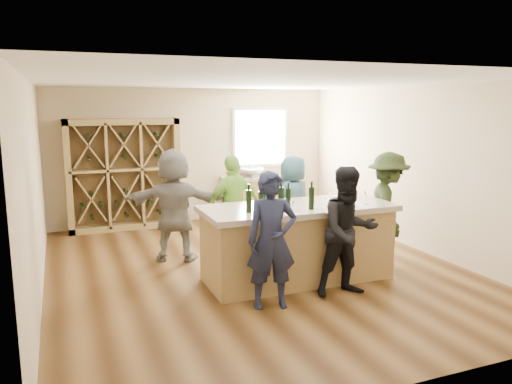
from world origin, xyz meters
name	(u,v)px	position (x,y,z in m)	size (l,w,h in m)	color
floor	(255,271)	(0.00, 0.00, -0.05)	(6.00, 7.00, 0.10)	#56391B
ceiling	(255,78)	(0.00, 0.00, 2.85)	(6.00, 7.00, 0.10)	white
wall_back	(194,155)	(0.00, 3.55, 1.40)	(6.00, 0.10, 2.80)	#C9B592
wall_front	(411,237)	(0.00, -3.55, 1.40)	(6.00, 0.10, 2.80)	#C9B592
wall_left	(30,191)	(-3.05, 0.00, 1.40)	(0.10, 7.00, 2.80)	#C9B592
wall_right	(421,168)	(3.05, 0.00, 1.40)	(0.10, 7.00, 2.80)	#C9B592
window_frame	(260,137)	(1.50, 3.47, 1.75)	(1.30, 0.06, 1.30)	white
window_pane	(261,137)	(1.50, 3.44, 1.75)	(1.18, 0.01, 1.18)	white
wine_rack	(124,175)	(-1.50, 3.27, 1.10)	(2.20, 0.45, 2.20)	olive
back_counter_base	(260,198)	(1.40, 3.20, 0.43)	(1.60, 0.58, 0.86)	olive
back_counter_top	(261,178)	(1.40, 3.20, 0.89)	(1.70, 0.62, 0.06)	#AB9D8C
sink	(252,172)	(1.20, 3.20, 1.01)	(0.54, 0.54, 0.19)	silver
faucet	(249,169)	(1.20, 3.38, 1.07)	(0.02, 0.02, 0.30)	silver
tasting_counter_base	(297,245)	(0.40, -0.65, 0.50)	(2.60, 1.00, 1.00)	olive
tasting_counter_top	(298,208)	(0.40, -0.65, 1.04)	(2.72, 1.12, 0.08)	#AB9D8C
wine_bottle_a	(249,201)	(-0.41, -0.82, 1.23)	(0.07, 0.07, 0.30)	black
wine_bottle_b	(261,202)	(-0.26, -0.88, 1.22)	(0.07, 0.07, 0.28)	black
wine_bottle_c	(263,199)	(-0.17, -0.75, 1.23)	(0.08, 0.08, 0.31)	black
wine_bottle_d	(281,199)	(0.02, -0.91, 1.24)	(0.08, 0.08, 0.32)	black
wine_bottle_e	(288,199)	(0.17, -0.80, 1.22)	(0.07, 0.07, 0.28)	black
wine_glass_a	(292,208)	(0.07, -1.12, 1.16)	(0.06, 0.06, 0.16)	white
wine_glass_b	(323,204)	(0.54, -1.09, 1.17)	(0.07, 0.07, 0.18)	white
wine_glass_c	(354,201)	(1.06, -1.05, 1.18)	(0.07, 0.07, 0.19)	white
wine_glass_d	(330,199)	(0.83, -0.79, 1.16)	(0.06, 0.06, 0.17)	white
wine_glass_e	(366,198)	(1.33, -0.93, 1.17)	(0.07, 0.07, 0.19)	white
tasting_menu_a	(289,213)	(0.06, -1.06, 1.08)	(0.21, 0.29, 0.00)	white
tasting_menu_b	(329,210)	(0.63, -1.10, 1.08)	(0.23, 0.32, 0.00)	white
tasting_menu_c	(363,206)	(1.21, -1.05, 1.08)	(0.21, 0.28, 0.00)	white
person_near_left	(272,241)	(-0.34, -1.42, 0.85)	(0.62, 0.45, 1.70)	#191E38
person_near_right	(349,232)	(0.75, -1.43, 0.85)	(0.83, 0.45, 1.70)	black
person_server	(388,208)	(2.06, -0.46, 0.88)	(1.13, 0.53, 1.76)	#263319
person_far_mid	(234,207)	(-0.10, 0.68, 0.84)	(0.98, 0.50, 1.68)	#8CC64C
person_far_right	(293,203)	(0.99, 0.73, 0.81)	(0.79, 0.52, 1.62)	#335972
person_far_left	(175,205)	(-1.02, 0.88, 0.90)	(1.68, 0.60, 1.81)	slate
wine_bottle_f	(311,198)	(0.45, -0.95, 1.23)	(0.07, 0.07, 0.30)	black
wine_glass_f	(289,197)	(0.35, -0.45, 1.17)	(0.07, 0.07, 0.18)	white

